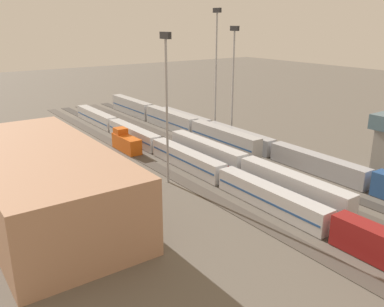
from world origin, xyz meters
The scene contains 16 objects.
ground_plane centered at (0.00, 0.00, 0.00)m, with size 400.00×400.00×0.00m, color #60594F.
track_bed_0 centered at (0.00, -12.50, 0.06)m, with size 140.00×2.80×0.12m, color #3D3833.
track_bed_1 centered at (0.00, -7.50, 0.06)m, with size 140.00×2.80×0.12m, color #3D3833.
track_bed_2 centered at (0.00, -2.50, 0.06)m, with size 140.00×2.80×0.12m, color #4C443D.
track_bed_3 centered at (0.00, 2.50, 0.06)m, with size 140.00×2.80×0.12m, color #4C443D.
track_bed_4 centered at (0.00, 7.50, 0.06)m, with size 140.00×2.80×0.12m, color #3D3833.
track_bed_5 centered at (0.00, 12.50, 0.06)m, with size 140.00×2.80×0.12m, color #4C443D.
train_on_track_1 centered at (22.80, -7.50, 2.61)m, with size 71.40×3.06×5.00m.
train_on_track_0 centered at (-11.43, -12.50, 2.09)m, with size 90.60×3.00×4.40m.
train_on_track_4 centered at (-5.06, 7.50, 2.07)m, with size 114.80×3.06×4.40m.
train_on_track_5 centered at (11.17, 12.50, 2.16)m, with size 10.00×3.00×5.00m.
train_on_track_3 centered at (-19.61, 2.50, 2.60)m, with size 47.20×3.06×5.00m.
light_mast_0 centered at (13.35, -16.36, 20.47)m, with size 2.80×0.70×33.03m.
light_mast_1 centered at (-11.62, 14.92, 17.73)m, with size 2.80×0.70×27.92m.
light_mast_2 centered at (6.12, -16.26, 18.10)m, with size 2.80×0.70×28.62m.
maintenance_shed centered at (-11.72, 38.39, 5.46)m, with size 42.99×18.40×10.92m, color tan.
Camera 1 is at (-73.97, 53.40, 29.53)m, focal length 38.03 mm.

